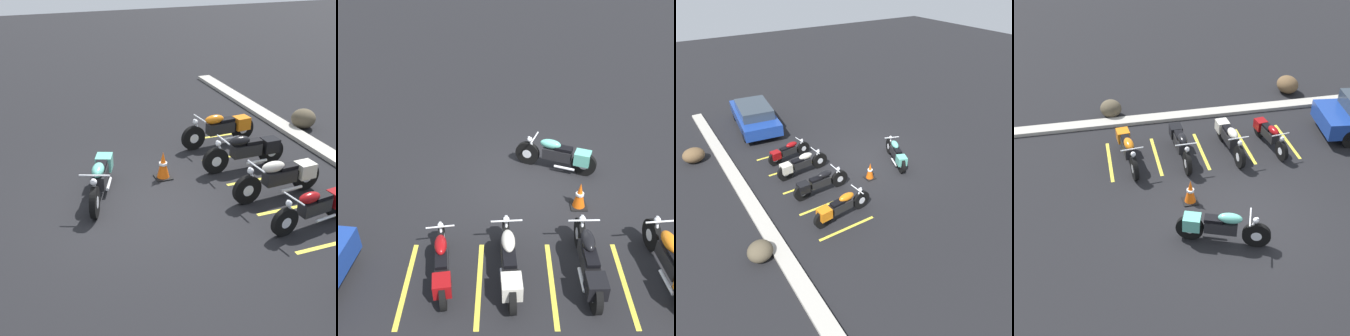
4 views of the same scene
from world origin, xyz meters
TOP-DOWN VIEW (x-y plane):
  - ground at (0.00, 0.00)m, footprint 60.00×60.00m
  - motorcycle_teal_featured at (-0.78, -0.67)m, footprint 2.18×1.05m
  - parked_bike_0 at (-2.51, 3.22)m, footprint 0.67×2.31m
  - parked_bike_1 at (-0.91, 3.17)m, footprint 0.64×2.28m
  - parked_bike_2 at (0.63, 3.17)m, footprint 0.64×2.28m
  - parked_bike_3 at (1.94, 3.17)m, footprint 0.65×2.05m
  - landscape_rock_1 at (-2.78, 6.14)m, footprint 0.97×1.00m
  - traffic_cone at (-1.10, 0.94)m, footprint 0.40×0.40m
  - stall_line_0 at (-3.08, 3.30)m, footprint 0.10×2.10m
  - stall_line_1 at (-1.64, 3.30)m, footprint 0.10×2.10m
  - stall_line_2 at (-0.21, 3.30)m, footprint 0.10×2.10m
  - stall_line_3 at (1.22, 3.30)m, footprint 0.10×2.10m

SIDE VIEW (x-z plane):
  - ground at x=0.00m, z-range 0.00..0.00m
  - stall_line_0 at x=-3.08m, z-range 0.00..0.00m
  - stall_line_1 at x=-1.64m, z-range 0.00..0.00m
  - stall_line_2 at x=-0.21m, z-range 0.00..0.00m
  - stall_line_3 at x=1.22m, z-range 0.00..0.00m
  - landscape_rock_1 at x=-2.78m, z-range 0.00..0.60m
  - traffic_cone at x=-1.10m, z-range -0.02..0.68m
  - parked_bike_3 at x=1.94m, z-range 0.03..0.83m
  - parked_bike_2 at x=0.63m, z-range 0.03..0.93m
  - parked_bike_1 at x=-0.91m, z-range 0.03..0.93m
  - motorcycle_teal_featured at x=-0.78m, z-range 0.03..0.93m
  - parked_bike_0 at x=-2.51m, z-range 0.03..0.94m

